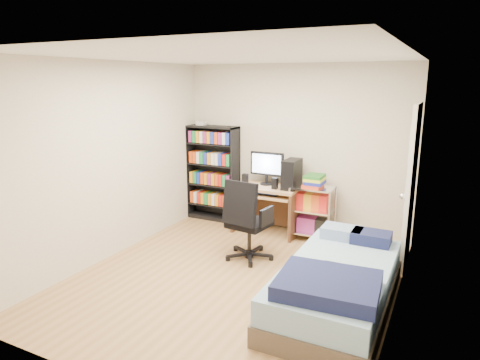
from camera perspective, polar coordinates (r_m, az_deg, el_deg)
The scene contains 7 objects.
room at distance 4.69m, azimuth -0.87°, elevation 0.80°, with size 3.58×4.08×2.58m.
media_shelf at distance 7.00m, azimuth -3.69°, elevation 1.09°, with size 0.87×0.29×1.61m.
computer_desk at distance 6.38m, azimuth 4.56°, elevation -1.41°, with size 0.96×0.56×1.21m.
office_chair at distance 5.51m, azimuth 0.99°, elevation -7.23°, with size 0.71×0.71×1.06m.
wire_cart at distance 6.19m, azimuth 9.68°, elevation -2.28°, with size 0.61×0.45×0.96m.
bed at distance 4.51m, azimuth 12.76°, elevation -13.51°, with size 1.02×2.04×0.58m.
door at distance 5.58m, azimuth 21.84°, elevation -0.81°, with size 0.12×0.80×2.00m.
Camera 1 is at (2.11, -4.07, 2.26)m, focal length 32.00 mm.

